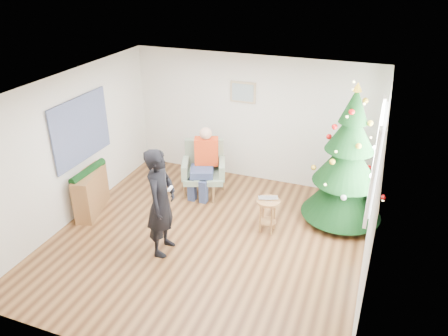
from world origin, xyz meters
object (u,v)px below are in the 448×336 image
at_px(console, 91,192).
at_px(christmas_tree, 347,163).
at_px(stool, 268,215).
at_px(armchair, 204,175).
at_px(standing_man, 161,202).

bearing_deg(console, christmas_tree, 1.36).
distance_m(stool, console, 3.24).
bearing_deg(armchair, christmas_tree, -21.66).
relative_size(stool, console, 0.60).
relative_size(christmas_tree, armchair, 2.44).
bearing_deg(standing_man, stool, -55.95).
height_order(armchair, standing_man, standing_man).
height_order(stool, armchair, armchair).
relative_size(stool, standing_man, 0.34).
xyz_separation_m(stool, armchair, (-1.54, 0.87, 0.08)).
xyz_separation_m(stool, standing_man, (-1.41, -1.12, 0.58)).
height_order(christmas_tree, console, christmas_tree).
bearing_deg(armchair, console, -160.08).
bearing_deg(console, standing_man, -33.98).
relative_size(armchair, standing_man, 0.58).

